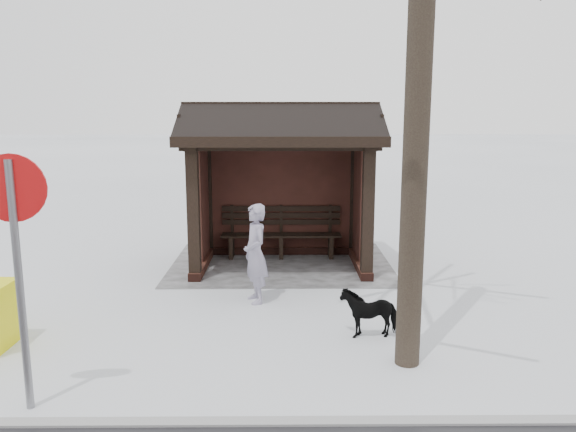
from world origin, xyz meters
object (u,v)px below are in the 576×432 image
(dog, at_px, (370,311))
(road_sign, at_px, (15,231))
(pedestrian, at_px, (255,254))
(bus_shelter, at_px, (281,152))

(dog, relative_size, road_sign, 0.30)
(dog, bearing_deg, pedestrian, -137.92)
(bus_shelter, xyz_separation_m, pedestrian, (0.39, 2.17, -1.39))
(bus_shelter, xyz_separation_m, road_sign, (2.50, 5.32, -0.35))
(bus_shelter, xyz_separation_m, dog, (-1.19, 3.48, -1.85))
(pedestrian, distance_m, dog, 2.10)
(bus_shelter, distance_m, road_sign, 5.89)
(dog, bearing_deg, road_sign, -71.74)
(pedestrian, height_order, dog, pedestrian)
(bus_shelter, height_order, road_sign, bus_shelter)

